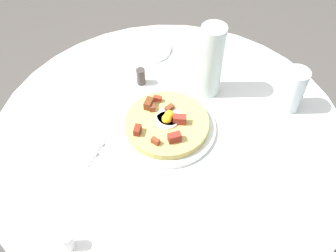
{
  "coord_description": "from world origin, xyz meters",
  "views": [
    {
      "loc": [
        0.52,
        0.44,
        1.58
      ],
      "look_at": [
        -0.0,
        -0.01,
        0.75
      ],
      "focal_mm": 40.74,
      "sensor_mm": 36.0,
      "label": 1
    }
  ],
  "objects": [
    {
      "name": "fork",
      "position": [
        0.22,
        -0.18,
        0.74
      ],
      "size": [
        0.07,
        0.17,
        0.0
      ],
      "primitive_type": "cube",
      "rotation": [
        0.0,
        0.0,
        1.89
      ],
      "color": "silver",
      "rests_on": "napkin"
    },
    {
      "name": "knife",
      "position": [
        0.18,
        -0.19,
        0.74
      ],
      "size": [
        0.07,
        0.17,
        0.0
      ],
      "primitive_type": "cube",
      "rotation": [
        0.0,
        0.0,
        1.89
      ],
      "color": "silver",
      "rests_on": "napkin"
    },
    {
      "name": "pepper_shaker",
      "position": [
        -0.1,
        -0.2,
        0.76
      ],
      "size": [
        0.03,
        0.03,
        0.06
      ],
      "primitive_type": "cylinder",
      "color": "#3F3833",
      "rests_on": "dining_table"
    },
    {
      "name": "breakfast_pizza",
      "position": [
        -0.01,
        -0.01,
        0.75
      ],
      "size": [
        0.24,
        0.24,
        0.05
      ],
      "color": "tan",
      "rests_on": "pizza_plate"
    },
    {
      "name": "salt_shaker",
      "position": [
        0.4,
        0.04,
        0.76
      ],
      "size": [
        0.03,
        0.03,
        0.05
      ],
      "primitive_type": "cylinder",
      "color": "white",
      "rests_on": "dining_table"
    },
    {
      "name": "water_glass",
      "position": [
        -0.31,
        0.21,
        0.8
      ],
      "size": [
        0.07,
        0.07,
        0.14
      ],
      "primitive_type": "cylinder",
      "color": "silver",
      "rests_on": "dining_table"
    },
    {
      "name": "bread_plate",
      "position": [
        -0.23,
        -0.29,
        0.73
      ],
      "size": [
        0.16,
        0.16,
        0.01
      ],
      "primitive_type": "cylinder",
      "color": "white",
      "rests_on": "dining_table"
    },
    {
      "name": "water_bottle",
      "position": [
        -0.21,
        -0.02,
        0.85
      ],
      "size": [
        0.07,
        0.07,
        0.24
      ],
      "primitive_type": "cylinder",
      "color": "silver",
      "rests_on": "dining_table"
    },
    {
      "name": "pizza_plate",
      "position": [
        -0.01,
        -0.01,
        0.74
      ],
      "size": [
        0.28,
        0.28,
        0.01
      ],
      "primitive_type": "cylinder",
      "color": "silver",
      "rests_on": "dining_table"
    },
    {
      "name": "dining_table",
      "position": [
        0.0,
        0.0,
        0.56
      ],
      "size": [
        1.02,
        1.02,
        0.73
      ],
      "color": "silver",
      "rests_on": "ground_plane"
    },
    {
      "name": "napkin",
      "position": [
        0.2,
        -0.19,
        0.73
      ],
      "size": [
        0.19,
        0.21,
        0.0
      ],
      "primitive_type": "cube",
      "rotation": [
        0.0,
        0.0,
        1.89
      ],
      "color": "white",
      "rests_on": "dining_table"
    },
    {
      "name": "ground_plane",
      "position": [
        0.0,
        0.0,
        0.0
      ],
      "size": [
        6.0,
        6.0,
        0.0
      ],
      "primitive_type": "plane",
      "color": "#4C4742"
    }
  ]
}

